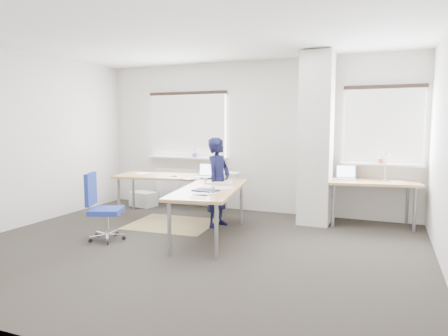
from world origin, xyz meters
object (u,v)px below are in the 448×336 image
at_px(desk_main, 193,183).
at_px(desk_side, 371,184).
at_px(person, 218,182).
at_px(task_chair, 104,222).

xyz_separation_m(desk_main, desk_side, (2.66, 1.09, -0.01)).
distance_m(desk_main, person, 0.42).
distance_m(task_chair, person, 1.84).
height_order(desk_main, desk_side, desk_side).
xyz_separation_m(desk_side, person, (-2.26, -0.98, 0.03)).
xyz_separation_m(desk_main, person, (0.40, 0.10, 0.02)).
bearing_deg(task_chair, person, 26.52).
bearing_deg(task_chair, desk_main, 35.65).
xyz_separation_m(task_chair, person, (1.19, 1.33, 0.45)).
relative_size(desk_main, task_chair, 2.94).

